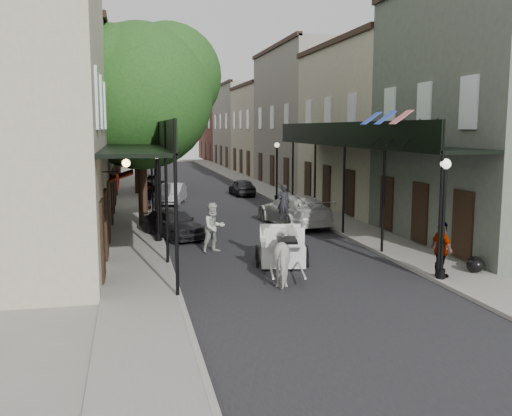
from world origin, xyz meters
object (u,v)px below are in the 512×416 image
lamppost_right_near (443,217)px  car_right_near (294,210)px  carriage (281,231)px  pedestrian_sidewalk_right (442,249)px  pedestrian_walking (214,228)px  car_left_mid (172,194)px  pedestrian_sidewalk_left (148,195)px  car_left_far (151,182)px  car_left_near (173,223)px  lamppost_right_far (277,170)px  car_right_far (242,187)px  tree_near (149,91)px  lamppost_left (158,194)px  horse (287,255)px  tree_far (141,113)px

lamppost_right_near → car_right_near: bearing=97.8°
carriage → pedestrian_sidewalk_right: (4.22, -3.49, -0.12)m
pedestrian_walking → car_left_mid: size_ratio=0.50×
pedestrian_sidewalk_left → pedestrian_walking: bearing=58.0°
car_left_far → car_left_near: bearing=-95.0°
lamppost_right_far → car_right_far: size_ratio=1.06×
car_right_near → car_right_far: (-0.00, 12.99, -0.17)m
lamppost_right_near → tree_near: bearing=124.3°
tree_near → car_right_near: bearing=-9.8°
lamppost_right_far → pedestrian_sidewalk_left: 8.72m
car_left_near → lamppost_right_near: bearing=-75.5°
pedestrian_walking → pedestrian_sidewalk_right: bearing=-63.2°
lamppost_left → car_right_near: (6.70, 3.00, -1.29)m
lamppost_right_far → lamppost_left: bearing=-124.3°
car_right_far → car_left_near: bearing=66.3°
tree_near → horse: tree_near is taller
horse → pedestrian_walking: pedestrian_walking is taller
lamppost_right_far → car_left_mid: bearing=175.4°
car_right_far → pedestrian_sidewalk_right: bearing=92.2°
pedestrian_sidewalk_right → car_left_near: bearing=36.8°
lamppost_left → car_left_far: 21.33m
lamppost_right_far → car_left_far: 12.14m
pedestrian_sidewalk_right → car_left_mid: (-6.80, 20.37, -0.37)m
pedestrian_sidewalk_left → lamppost_left: bearing=48.5°
horse → pedestrian_walking: size_ratio=1.07×
pedestrian_sidewalk_left → car_right_far: (6.80, 6.39, -0.31)m
lamppost_left → horse: 7.94m
pedestrian_sidewalk_left → tree_near: bearing=47.9°
horse → car_left_far: 28.44m
carriage → car_right_near: 7.81m
pedestrian_sidewalk_left → car_left_mid: 3.37m
horse → car_right_near: 10.48m
lamppost_right_near → lamppost_left: size_ratio=1.00×
car_right_near → pedestrian_sidewalk_right: bearing=89.4°
lamppost_right_near → lamppost_right_far: same height
pedestrian_walking → car_left_near: 3.52m
pedestrian_sidewalk_right → car_left_near: (-7.62, 8.94, -0.35)m
lamppost_left → lamppost_right_near: bearing=-44.3°
tree_far → horse: 25.93m
car_right_far → lamppost_right_far: bearing=109.0°
tree_near → pedestrian_walking: size_ratio=5.02×
lamppost_right_near → lamppost_left: bearing=135.7°
tree_near → lamppost_left: (0.10, -4.18, -4.44)m
tree_far → car_right_near: (6.85, -15.18, -5.07)m
carriage → pedestrian_sidewalk_left: bearing=117.9°
car_right_far → lamppost_right_near: bearing=91.9°
pedestrian_sidewalk_right → car_left_mid: pedestrian_sidewalk_right is taller
horse → pedestrian_sidewalk_right: bearing=-178.7°
pedestrian_sidewalk_right → car_right_near: (-1.60, 10.83, -0.24)m
pedestrian_sidewalk_left → lamppost_right_far: bearing=154.1°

